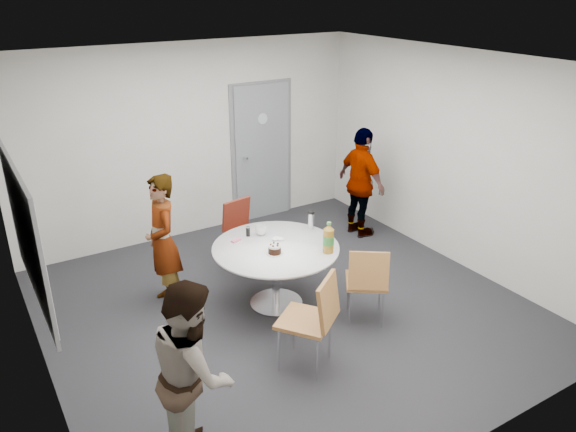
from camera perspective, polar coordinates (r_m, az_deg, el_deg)
floor at (r=6.45m, az=-0.28°, el=-9.28°), size 5.00×5.00×0.00m
ceiling at (r=5.50m, az=-0.33°, el=15.24°), size 5.00×5.00×0.00m
wall_back at (r=7.98m, az=-9.76°, el=7.46°), size 5.00×0.00×5.00m
wall_left at (r=5.12m, az=-25.01°, el=-3.46°), size 0.00×5.00×5.00m
wall_right at (r=7.38m, az=16.60°, el=5.56°), size 0.00×5.00×5.00m
wall_front at (r=4.13m, az=18.27°, el=-8.76°), size 5.00×0.00×5.00m
door at (r=8.50m, az=-2.68°, el=6.46°), size 1.02×0.17×2.12m
whiteboard at (r=5.26m, az=-25.09°, el=-1.55°), size 0.04×1.90×1.25m
table at (r=6.21m, az=-0.89°, el=-3.87°), size 1.40×1.40×1.08m
chair_near_left at (r=5.25m, az=2.80°, el=-9.85°), size 0.67×0.68×0.98m
chair_near_right at (r=5.96m, az=8.06°, el=-6.26°), size 0.61×0.62×0.90m
chair_far at (r=7.11m, az=-4.70°, el=-1.14°), size 0.49×0.53×0.89m
person_main at (r=6.34m, az=-12.61°, el=-2.55°), size 0.41×0.59×1.54m
person_left at (r=4.36m, az=-9.59°, el=-15.37°), size 0.76×0.87×1.52m
person_right at (r=7.97m, az=7.46°, el=3.35°), size 0.39×0.93×1.58m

